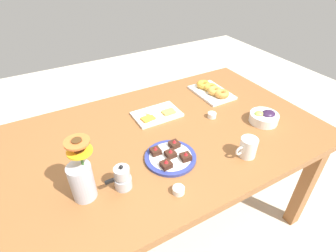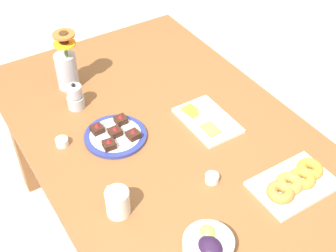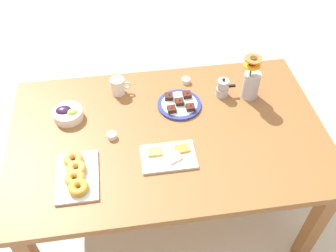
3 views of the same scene
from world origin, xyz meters
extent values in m
plane|color=beige|center=(0.00, 0.00, 0.00)|extent=(6.00, 6.00, 0.00)
cube|color=brown|center=(0.00, 0.00, 0.72)|extent=(1.60, 1.00, 0.04)
cube|color=brown|center=(0.72, -0.42, 0.35)|extent=(0.07, 0.07, 0.70)
cube|color=brown|center=(0.72, 0.42, 0.35)|extent=(0.07, 0.07, 0.70)
cylinder|color=white|center=(-0.23, 0.33, 0.79)|extent=(0.08, 0.08, 0.10)
cylinder|color=brown|center=(-0.23, 0.33, 0.83)|extent=(0.07, 0.07, 0.00)
torus|color=white|center=(-0.18, 0.33, 0.79)|extent=(0.05, 0.01, 0.05)
cylinder|color=white|center=(-0.50, 0.17, 0.77)|extent=(0.15, 0.15, 0.05)
ellipsoid|color=#2D1938|center=(-0.52, 0.18, 0.79)|extent=(0.08, 0.07, 0.04)
ellipsoid|color=#9EC14C|center=(-0.47, 0.16, 0.79)|extent=(0.05, 0.05, 0.04)
cube|color=white|center=(-0.02, -0.17, 0.75)|extent=(0.26, 0.17, 0.01)
cube|color=#EFB74C|center=(-0.08, -0.14, 0.76)|extent=(0.07, 0.05, 0.01)
cube|color=white|center=(0.00, -0.19, 0.76)|extent=(0.08, 0.07, 0.01)
cube|color=orange|center=(0.05, -0.14, 0.76)|extent=(0.08, 0.06, 0.01)
cube|color=white|center=(-0.45, -0.22, 0.75)|extent=(0.19, 0.28, 0.01)
torus|color=gold|center=(-0.44, -0.30, 0.77)|extent=(0.12, 0.12, 0.04)
torus|color=gold|center=(-0.46, -0.25, 0.77)|extent=(0.10, 0.10, 0.03)
torus|color=gold|center=(-0.45, -0.19, 0.77)|extent=(0.11, 0.11, 0.04)
torus|color=#C98439|center=(-0.46, -0.14, 0.77)|extent=(0.11, 0.11, 0.04)
cylinder|color=white|center=(0.16, 0.36, 0.75)|extent=(0.05, 0.05, 0.03)
cylinder|color=#C68923|center=(0.16, 0.36, 0.76)|extent=(0.04, 0.04, 0.01)
cylinder|color=white|center=(-0.28, 0.00, 0.75)|extent=(0.05, 0.05, 0.03)
cylinder|color=maroon|center=(-0.28, 0.00, 0.76)|extent=(0.04, 0.04, 0.01)
cylinder|color=navy|center=(0.09, 0.18, 0.75)|extent=(0.24, 0.24, 0.01)
cylinder|color=white|center=(0.09, 0.18, 0.75)|extent=(0.19, 0.19, 0.01)
cube|color=#381E14|center=(0.04, 0.23, 0.77)|extent=(0.05, 0.05, 0.02)
cone|color=red|center=(0.04, 0.23, 0.79)|extent=(0.02, 0.02, 0.01)
cube|color=#381E14|center=(0.14, 0.23, 0.77)|extent=(0.05, 0.05, 0.02)
cone|color=red|center=(0.14, 0.23, 0.79)|extent=(0.02, 0.02, 0.01)
cube|color=#381E14|center=(0.04, 0.13, 0.77)|extent=(0.05, 0.05, 0.02)
cone|color=red|center=(0.04, 0.13, 0.79)|extent=(0.02, 0.02, 0.01)
cube|color=#381E14|center=(0.14, 0.13, 0.77)|extent=(0.04, 0.04, 0.02)
cone|color=red|center=(0.14, 0.13, 0.79)|extent=(0.02, 0.02, 0.01)
cube|color=#381E14|center=(0.09, 0.18, 0.77)|extent=(0.04, 0.04, 0.02)
cone|color=red|center=(0.09, 0.18, 0.79)|extent=(0.02, 0.02, 0.01)
cylinder|color=#B2B2BC|center=(0.48, 0.20, 0.82)|extent=(0.09, 0.09, 0.16)
cylinder|color=#3D702D|center=(0.46, 0.19, 0.95)|extent=(0.01, 0.01, 0.10)
cylinder|color=orange|center=(0.46, 0.19, 1.00)|extent=(0.09, 0.09, 0.01)
cylinder|color=#472D14|center=(0.46, 0.19, 1.01)|extent=(0.04, 0.04, 0.01)
cylinder|color=#3D702D|center=(0.46, 0.19, 0.93)|extent=(0.01, 0.01, 0.06)
cylinder|color=yellow|center=(0.46, 0.19, 0.96)|extent=(0.09, 0.09, 0.01)
cylinder|color=#472D14|center=(0.46, 0.19, 0.97)|extent=(0.04, 0.04, 0.01)
cylinder|color=#B7B7BC|center=(0.34, 0.23, 0.77)|extent=(0.07, 0.07, 0.05)
cylinder|color=#B7B7BC|center=(0.34, 0.23, 0.79)|extent=(0.05, 0.05, 0.01)
cylinder|color=#B7B7BC|center=(0.34, 0.23, 0.82)|extent=(0.06, 0.06, 0.04)
sphere|color=black|center=(0.34, 0.23, 0.85)|extent=(0.02, 0.02, 0.02)
cube|color=black|center=(0.39, 0.23, 0.80)|extent=(0.04, 0.01, 0.01)
camera|label=1|loc=(0.53, 0.94, 1.57)|focal=28.00mm
camera|label=2|loc=(-1.11, 0.70, 1.94)|focal=50.00mm
camera|label=3|loc=(-0.19, -1.27, 2.14)|focal=40.00mm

